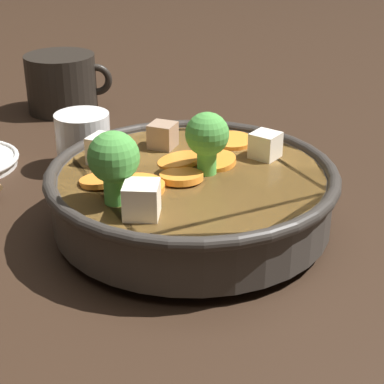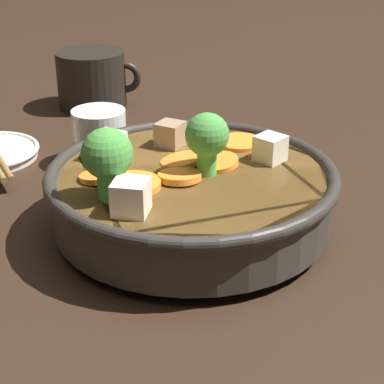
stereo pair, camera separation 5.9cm
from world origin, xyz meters
TOP-DOWN VIEW (x-y plane):
  - ground_plane at (0.00, 0.00)m, footprint 3.00×3.00m
  - stirfry_bowl at (-0.00, -0.00)m, footprint 0.27×0.27m
  - tea_cup at (-0.11, 0.15)m, footprint 0.06×0.06m
  - dark_mug at (-0.16, 0.36)m, footprint 0.12×0.10m

SIDE VIEW (x-z plane):
  - ground_plane at x=0.00m, z-range 0.00..0.00m
  - tea_cup at x=-0.11m, z-range 0.00..0.06m
  - dark_mug at x=-0.16m, z-range 0.00..0.08m
  - stirfry_bowl at x=0.00m, z-range -0.02..0.10m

